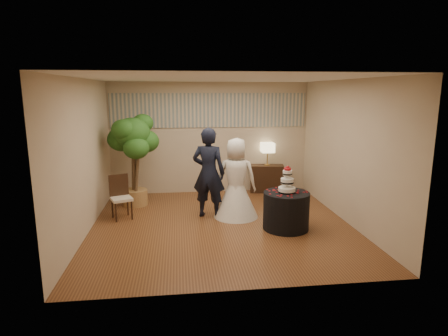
{
  "coord_description": "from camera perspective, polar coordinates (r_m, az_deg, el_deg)",
  "views": [
    {
      "loc": [
        -0.8,
        -6.94,
        2.57
      ],
      "look_at": [
        0.1,
        0.4,
        1.05
      ],
      "focal_mm": 30.0,
      "sensor_mm": 36.0,
      "label": 1
    }
  ],
  "objects": [
    {
      "name": "mural_border",
      "position": [
        9.46,
        -2.16,
        8.77
      ],
      "size": [
        4.9,
        0.02,
        0.85
      ],
      "primitive_type": "cube",
      "color": "#9F9E91",
      "rests_on": "wall_back"
    },
    {
      "name": "wall_left",
      "position": [
        7.24,
        -20.48,
        1.57
      ],
      "size": [
        0.06,
        5.0,
        2.8
      ],
      "primitive_type": "cube",
      "color": "#C3AE91",
      "rests_on": "ground"
    },
    {
      "name": "wall_front",
      "position": [
        4.66,
        3.14,
        -2.95
      ],
      "size": [
        5.0,
        0.06,
        2.8
      ],
      "primitive_type": "cube",
      "color": "#C3AE91",
      "rests_on": "ground"
    },
    {
      "name": "groom",
      "position": [
        7.66,
        -2.35,
        -0.75
      ],
      "size": [
        0.79,
        0.65,
        1.86
      ],
      "primitive_type": "imported",
      "rotation": [
        0.0,
        0.0,
        2.79
      ],
      "color": "black",
      "rests_on": "floor"
    },
    {
      "name": "ceiling",
      "position": [
        6.99,
        -0.43,
        13.5
      ],
      "size": [
        5.0,
        5.0,
        0.0
      ],
      "primitive_type": "cube",
      "color": "white",
      "rests_on": "wall_back"
    },
    {
      "name": "wall_back",
      "position": [
        9.54,
        -2.14,
        4.57
      ],
      "size": [
        5.0,
        0.06,
        2.8
      ],
      "primitive_type": "cube",
      "color": "#C3AE91",
      "rests_on": "ground"
    },
    {
      "name": "console",
      "position": [
        9.76,
        6.54,
        -1.6
      ],
      "size": [
        0.9,
        0.51,
        0.7
      ],
      "primitive_type": "cube",
      "rotation": [
        0.0,
        0.0,
        -0.17
      ],
      "color": "black",
      "rests_on": "floor"
    },
    {
      "name": "ficus_tree",
      "position": [
        8.65,
        -13.64,
        1.21
      ],
      "size": [
        1.35,
        1.35,
        2.11
      ],
      "primitive_type": null,
      "rotation": [
        0.0,
        0.0,
        -1.1
      ],
      "color": "#285B1C",
      "rests_on": "floor"
    },
    {
      "name": "wedding_cake",
      "position": [
        7.04,
        9.6,
        -1.7
      ],
      "size": [
        0.32,
        0.32,
        0.51
      ],
      "primitive_type": null,
      "color": "white",
      "rests_on": "cake_table"
    },
    {
      "name": "side_chair",
      "position": [
        7.91,
        -15.37,
        -4.35
      ],
      "size": [
        0.54,
        0.56,
        0.9
      ],
      "primitive_type": null,
      "rotation": [
        0.0,
        0.0,
        0.38
      ],
      "color": "black",
      "rests_on": "floor"
    },
    {
      "name": "cake_table",
      "position": [
        7.21,
        9.44,
        -6.44
      ],
      "size": [
        1.14,
        1.14,
        0.71
      ],
      "primitive_type": "cylinder",
      "rotation": [
        0.0,
        0.0,
        -0.42
      ],
      "color": "black",
      "rests_on": "floor"
    },
    {
      "name": "wall_right",
      "position": [
        7.77,
        18.24,
        2.37
      ],
      "size": [
        0.06,
        5.0,
        2.8
      ],
      "primitive_type": "cube",
      "color": "#C3AE91",
      "rests_on": "ground"
    },
    {
      "name": "table_lamp",
      "position": [
        9.63,
        6.63,
        2.12
      ],
      "size": [
        0.32,
        0.32,
        0.58
      ],
      "primitive_type": null,
      "color": "beige",
      "rests_on": "console"
    },
    {
      "name": "floor",
      "position": [
        7.44,
        -0.39,
        -8.58
      ],
      "size": [
        5.0,
        5.0,
        0.0
      ],
      "primitive_type": "cube",
      "color": "brown",
      "rests_on": "ground"
    },
    {
      "name": "bride",
      "position": [
        7.67,
        1.87,
        -1.52
      ],
      "size": [
        1.11,
        1.11,
        1.65
      ],
      "primitive_type": "imported",
      "rotation": [
        0.0,
        0.0,
        2.92
      ],
      "color": "white",
      "rests_on": "floor"
    }
  ]
}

